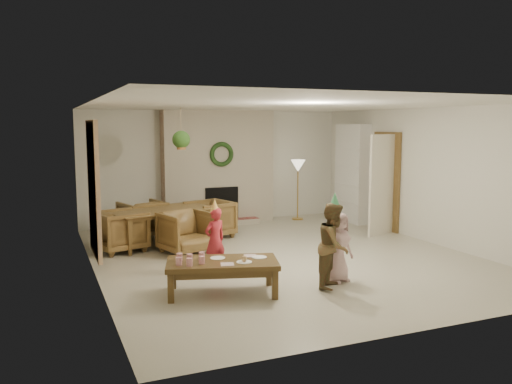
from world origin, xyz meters
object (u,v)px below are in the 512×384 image
child_red (215,240)px  child_pink (338,247)px  dining_chair_left (121,231)px  child_plaid (334,245)px  dining_table (163,227)px  dining_chair_far (143,219)px  coffee_table_top (222,263)px  dining_chair_near (186,232)px  dining_chair_right (210,219)px

child_red → child_pink: bearing=123.5°
dining_chair_left → child_plaid: (2.34, -3.19, 0.22)m
dining_table → child_plaid: (1.56, -3.42, 0.25)m
dining_chair_far → coffee_table_top: size_ratio=0.56×
dining_chair_near → child_pink: size_ratio=0.80×
dining_chair_right → dining_chair_near: bearing=-51.3°
dining_table → dining_chair_right: size_ratio=2.34×
child_red → child_plaid: 1.81m
dining_chair_near → dining_chair_right: size_ratio=1.00×
dining_chair_left → child_pink: 3.92m
dining_chair_near → dining_chair_left: size_ratio=1.00×
dining_chair_right → child_plaid: size_ratio=0.69×
dining_chair_left → child_pink: bearing=-155.6°
dining_chair_left → child_red: 2.18m
child_plaid → dining_chair_far: bearing=68.8°
coffee_table_top → child_plaid: (1.47, -0.32, 0.17)m
dining_chair_near → child_pink: 2.87m
dining_table → child_plaid: size_ratio=1.61×
dining_chair_right → child_red: bearing=-31.7°
dining_chair_right → child_red: size_ratio=0.82×
dining_chair_far → dining_chair_left: (-0.56, -1.01, 0.00)m
dining_chair_near → dining_chair_far: bearing=90.0°
dining_chair_near → child_red: 1.32m
dining_chair_near → child_red: size_ratio=0.82×
child_plaid → child_pink: size_ratio=1.17×
dining_chair_near → child_pink: (1.52, -2.42, 0.13)m
dining_table → dining_chair_near: bearing=-90.0°
dining_chair_far → dining_chair_near: bearing=90.0°
dining_chair_far → coffee_table_top: bearing=78.6°
dining_chair_near → dining_chair_far: 1.64m
dining_table → dining_chair_left: size_ratio=2.34×
child_plaid → dining_chair_right: bearing=54.7°
dining_chair_left → child_pink: size_ratio=0.80×
dining_table → dining_chair_far: (-0.22, 0.79, 0.03)m
coffee_table_top → dining_chair_near: bearing=102.9°
dining_table → dining_chair_right: (0.98, 0.28, 0.03)m
dining_chair_near → child_red: (0.09, -1.31, 0.12)m
child_plaid → dining_chair_left: bearing=82.2°
child_red → dining_chair_near: bearing=-105.0°
dining_chair_left → child_pink: child_pink is taller
dining_chair_near → dining_chair_far: same height
child_red → child_plaid: (1.24, -1.32, 0.09)m
dining_chair_left → coffee_table_top: 3.00m
dining_table → child_pink: 3.66m
dining_chair_left → child_pink: (2.54, -2.99, 0.13)m
dining_chair_right → child_plaid: (0.57, -3.70, 0.22)m
coffee_table_top → dining_chair_right: bearing=91.5°
dining_chair_left → child_red: size_ratio=0.82×
child_plaid → child_pink: (0.19, 0.21, -0.09)m
child_pink → child_red: bearing=125.5°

